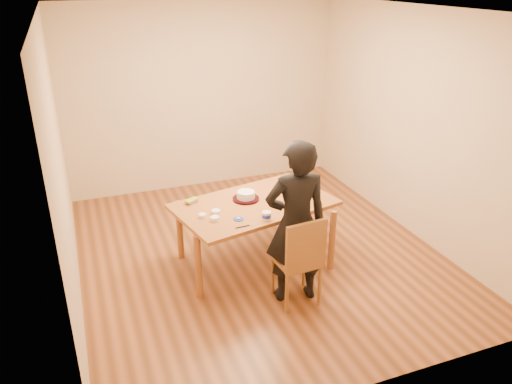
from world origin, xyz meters
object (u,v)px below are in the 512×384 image
object	(u,v)px
dining_chair	(297,260)
dining_table	(254,205)
cake_plate	(246,199)
cake	(246,195)
person	(296,223)

from	to	relation	value
dining_chair	dining_table	bearing A→B (deg)	96.19
dining_table	dining_chair	distance (m)	0.84
dining_chair	cake_plate	distance (m)	0.96
dining_table	cake	xyz separation A→B (m)	(-0.06, 0.11, 0.07)
dining_table	dining_chair	xyz separation A→B (m)	(0.15, -0.78, -0.28)
cake_plate	person	bearing A→B (deg)	-76.11
dining_chair	cake	distance (m)	0.98
dining_chair	person	world-z (taller)	person
cake_plate	cake	distance (m)	0.04
dining_table	cake_plate	size ratio (longest dim) A/B	5.72
dining_chair	person	distance (m)	0.39
dining_table	cake	bearing A→B (deg)	105.33
person	dining_table	bearing A→B (deg)	-69.77
dining_chair	cake	bearing A→B (deg)	98.45
cake_plate	dining_table	bearing A→B (deg)	-62.29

